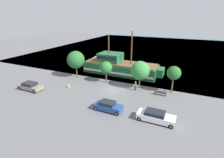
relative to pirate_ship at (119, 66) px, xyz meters
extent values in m
plane|color=#5B5B5E|center=(2.58, -9.17, -1.67)|extent=(160.00, 160.00, 0.00)
plane|color=#38667F|center=(2.58, 34.83, -1.67)|extent=(80.00, 80.00, 0.00)
cube|color=#1E5633|center=(0.25, 0.00, -0.48)|extent=(17.04, 5.31, 2.38)
cube|color=silver|center=(0.25, 0.00, -0.84)|extent=(16.70, 5.39, 0.45)
cube|color=#1E5633|center=(9.37, 0.00, -0.12)|extent=(1.40, 2.92, 1.67)
cube|color=brown|center=(0.25, 0.00, 0.84)|extent=(16.36, 4.89, 0.25)
cube|color=#1E5633|center=(-2.31, 0.00, 1.95)|extent=(5.11, 4.25, 1.97)
cube|color=black|center=(-2.31, 0.00, 2.25)|extent=(4.86, 4.31, 0.71)
cylinder|color=#4C331E|center=(2.81, 0.00, 4.54)|extent=(0.28, 0.28, 7.15)
cylinder|color=#4C331E|center=(-2.73, 0.00, 4.00)|extent=(0.28, 0.28, 6.08)
cube|color=silver|center=(-9.02, 9.55, -1.30)|extent=(6.24, 2.50, 0.75)
cube|color=silver|center=(-9.49, 9.55, -0.44)|extent=(2.50, 1.95, 0.95)
cube|color=black|center=(-8.74, 9.55, -0.44)|extent=(0.12, 1.75, 0.76)
cube|color=white|center=(11.83, -16.15, -1.08)|extent=(4.84, 1.80, 0.74)
cube|color=black|center=(11.69, -16.15, -0.47)|extent=(2.52, 1.62, 0.47)
cylinder|color=black|center=(13.83, -16.96, -1.37)|extent=(0.60, 0.22, 0.60)
cylinder|color=gray|center=(13.83, -16.96, -1.37)|extent=(0.23, 0.25, 0.23)
cylinder|color=black|center=(13.83, -15.34, -1.37)|extent=(0.60, 0.22, 0.60)
cylinder|color=gray|center=(13.83, -15.34, -1.37)|extent=(0.23, 0.25, 0.23)
cylinder|color=black|center=(9.83, -16.96, -1.37)|extent=(0.60, 0.22, 0.60)
cylinder|color=gray|center=(9.83, -16.96, -1.37)|extent=(0.23, 0.25, 0.23)
cylinder|color=black|center=(9.83, -15.34, -1.37)|extent=(0.60, 0.22, 0.60)
cylinder|color=gray|center=(9.83, -15.34, -1.37)|extent=(0.23, 0.25, 0.23)
cube|color=navy|center=(5.05, -16.33, -1.07)|extent=(4.08, 1.71, 0.74)
cube|color=black|center=(4.92, -16.33, -0.47)|extent=(2.12, 1.54, 0.46)
cylinder|color=black|center=(6.66, -17.09, -1.37)|extent=(0.60, 0.22, 0.60)
cylinder|color=gray|center=(6.66, -17.09, -1.37)|extent=(0.23, 0.25, 0.23)
cylinder|color=black|center=(6.66, -15.56, -1.37)|extent=(0.60, 0.22, 0.60)
cylinder|color=gray|center=(6.66, -15.56, -1.37)|extent=(0.23, 0.25, 0.23)
cylinder|color=black|center=(3.43, -17.09, -1.37)|extent=(0.60, 0.22, 0.60)
cylinder|color=gray|center=(3.43, -17.09, -1.37)|extent=(0.23, 0.25, 0.23)
cylinder|color=black|center=(3.43, -15.56, -1.37)|extent=(0.60, 0.22, 0.60)
cylinder|color=gray|center=(3.43, -15.56, -1.37)|extent=(0.23, 0.25, 0.23)
cube|color=#7F705B|center=(-11.15, -15.67, -1.10)|extent=(4.59, 1.94, 0.63)
cube|color=black|center=(-11.29, -15.67, -0.52)|extent=(2.39, 1.74, 0.54)
cylinder|color=black|center=(-9.32, -16.55, -1.34)|extent=(0.67, 0.22, 0.67)
cylinder|color=gray|center=(-9.32, -16.55, -1.34)|extent=(0.25, 0.25, 0.25)
cylinder|color=black|center=(-9.32, -14.79, -1.34)|extent=(0.67, 0.22, 0.67)
cylinder|color=gray|center=(-9.32, -14.79, -1.34)|extent=(0.25, 0.25, 0.25)
cylinder|color=black|center=(-12.98, -16.55, -1.34)|extent=(0.67, 0.22, 0.67)
cylinder|color=gray|center=(-12.98, -16.55, -1.34)|extent=(0.25, 0.25, 0.25)
cylinder|color=black|center=(-12.98, -14.79, -1.34)|extent=(0.67, 0.22, 0.67)
cylinder|color=gray|center=(-12.98, -14.79, -1.34)|extent=(0.25, 0.25, 0.25)
cylinder|color=yellow|center=(-5.26, -12.11, -1.39)|extent=(0.22, 0.22, 0.56)
sphere|color=yellow|center=(-5.26, -12.11, -1.03)|extent=(0.25, 0.25, 0.25)
cylinder|color=yellow|center=(-5.42, -12.11, -1.36)|extent=(0.10, 0.09, 0.09)
cylinder|color=yellow|center=(-5.10, -12.11, -1.36)|extent=(0.10, 0.09, 0.09)
cube|color=#4C4742|center=(10.96, -7.99, -1.25)|extent=(1.96, 0.45, 0.05)
cube|color=#4C4742|center=(10.96, -8.18, -1.02)|extent=(1.96, 0.06, 0.40)
cube|color=#2D2D2D|center=(10.04, -7.99, -1.47)|extent=(0.12, 0.36, 0.40)
cube|color=#2D2D2D|center=(11.87, -7.99, -1.47)|extent=(0.12, 0.36, 0.40)
cylinder|color=#232838|center=(6.39, -7.77, -1.25)|extent=(0.27, 0.27, 0.85)
cylinder|color=#337F4C|center=(6.39, -7.77, -0.50)|extent=(0.32, 0.32, 0.65)
sphere|color=tan|center=(6.39, -7.77, -0.06)|extent=(0.23, 0.23, 0.23)
cylinder|color=brown|center=(-7.55, -6.30, -0.52)|extent=(0.24, 0.24, 2.31)
sphere|color=#235B28|center=(-7.55, -6.30, 2.23)|extent=(3.76, 3.76, 3.76)
cylinder|color=brown|center=(-0.20, -6.50, -0.62)|extent=(0.24, 0.24, 2.10)
sphere|color=#286B2D|center=(-0.20, -6.50, 1.47)|extent=(2.44, 2.44, 2.44)
cylinder|color=brown|center=(6.71, -6.36, -0.70)|extent=(0.24, 0.24, 1.94)
sphere|color=#337A38|center=(6.71, -6.36, 1.75)|extent=(3.50, 3.50, 3.50)
cylinder|color=brown|center=(12.55, -5.91, -0.37)|extent=(0.24, 0.24, 2.60)
sphere|color=#235B28|center=(12.55, -5.91, 1.95)|extent=(2.40, 2.40, 2.40)
camera|label=1|loc=(14.80, -36.18, 11.52)|focal=28.00mm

